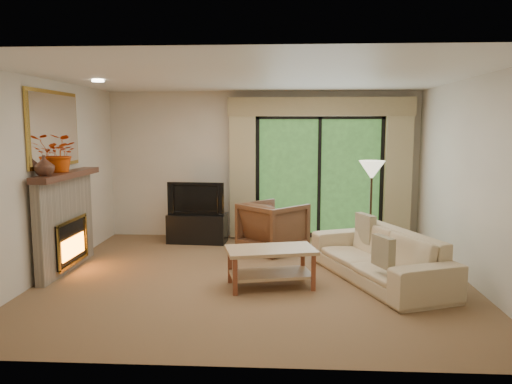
# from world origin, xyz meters

# --- Properties ---
(floor) EXTENTS (5.50, 5.50, 0.00)m
(floor) POSITION_xyz_m (0.00, 0.00, 0.00)
(floor) COLOR brown
(floor) RESTS_ON ground
(ceiling) EXTENTS (5.50, 5.50, 0.00)m
(ceiling) POSITION_xyz_m (0.00, 0.00, 2.60)
(ceiling) COLOR white
(ceiling) RESTS_ON ground
(wall_back) EXTENTS (5.00, 0.00, 5.00)m
(wall_back) POSITION_xyz_m (0.00, 2.50, 1.30)
(wall_back) COLOR beige
(wall_back) RESTS_ON ground
(wall_front) EXTENTS (5.00, 0.00, 5.00)m
(wall_front) POSITION_xyz_m (0.00, -2.50, 1.30)
(wall_front) COLOR beige
(wall_front) RESTS_ON ground
(wall_left) EXTENTS (0.00, 5.00, 5.00)m
(wall_left) POSITION_xyz_m (-2.75, 0.00, 1.30)
(wall_left) COLOR beige
(wall_left) RESTS_ON ground
(wall_right) EXTENTS (0.00, 5.00, 5.00)m
(wall_right) POSITION_xyz_m (2.75, 0.00, 1.30)
(wall_right) COLOR beige
(wall_right) RESTS_ON ground
(fireplace) EXTENTS (0.24, 1.70, 1.37)m
(fireplace) POSITION_xyz_m (-2.63, 0.20, 0.69)
(fireplace) COLOR gray
(fireplace) RESTS_ON floor
(mirror) EXTENTS (0.07, 1.45, 1.02)m
(mirror) POSITION_xyz_m (-2.71, 0.20, 1.95)
(mirror) COLOR gold
(mirror) RESTS_ON wall_left
(sliding_door) EXTENTS (2.26, 0.10, 2.16)m
(sliding_door) POSITION_xyz_m (1.00, 2.45, 1.10)
(sliding_door) COLOR black
(sliding_door) RESTS_ON floor
(curtain_left) EXTENTS (0.45, 0.18, 2.35)m
(curtain_left) POSITION_xyz_m (-0.35, 2.34, 1.20)
(curtain_left) COLOR tan
(curtain_left) RESTS_ON floor
(curtain_right) EXTENTS (0.45, 0.18, 2.35)m
(curtain_right) POSITION_xyz_m (2.35, 2.34, 1.20)
(curtain_right) COLOR tan
(curtain_right) RESTS_ON floor
(cornice) EXTENTS (3.20, 0.24, 0.32)m
(cornice) POSITION_xyz_m (1.00, 2.36, 2.32)
(cornice) COLOR #97845C
(cornice) RESTS_ON wall_back
(media_console) EXTENTS (1.02, 0.51, 0.49)m
(media_console) POSITION_xyz_m (-1.10, 1.95, 0.25)
(media_console) COLOR black
(media_console) RESTS_ON floor
(tv) EXTENTS (0.97, 0.19, 0.56)m
(tv) POSITION_xyz_m (-1.10, 1.95, 0.77)
(tv) COLOR black
(tv) RESTS_ON media_console
(armchair) EXTENTS (1.22, 1.22, 0.80)m
(armchair) POSITION_xyz_m (0.21, 1.40, 0.40)
(armchair) COLOR brown
(armchair) RESTS_ON floor
(sofa) EXTENTS (1.63, 2.41, 0.65)m
(sofa) POSITION_xyz_m (1.61, -0.05, 0.33)
(sofa) COLOR tan
(sofa) RESTS_ON floor
(pillow_near) EXTENTS (0.22, 0.37, 0.36)m
(pillow_near) POSITION_xyz_m (1.53, -0.70, 0.55)
(pillow_near) COLOR brown
(pillow_near) RESTS_ON sofa
(pillow_far) EXTENTS (0.25, 0.41, 0.40)m
(pillow_far) POSITION_xyz_m (1.53, 0.59, 0.56)
(pillow_far) COLOR brown
(pillow_far) RESTS_ON sofa
(coffee_table) EXTENTS (1.19, 0.83, 0.49)m
(coffee_table) POSITION_xyz_m (0.22, -0.38, 0.24)
(coffee_table) COLOR tan
(coffee_table) RESTS_ON floor
(floor_lamp) EXTENTS (0.51, 0.51, 1.47)m
(floor_lamp) POSITION_xyz_m (1.71, 1.22, 0.73)
(floor_lamp) COLOR beige
(floor_lamp) RESTS_ON floor
(vase) EXTENTS (0.28, 0.28, 0.26)m
(vase) POSITION_xyz_m (-2.61, -0.35, 1.50)
(vase) COLOR #48291D
(vase) RESTS_ON fireplace
(branches) EXTENTS (0.49, 0.43, 0.51)m
(branches) POSITION_xyz_m (-2.61, 0.14, 1.62)
(branches) COLOR #C8440B
(branches) RESTS_ON fireplace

